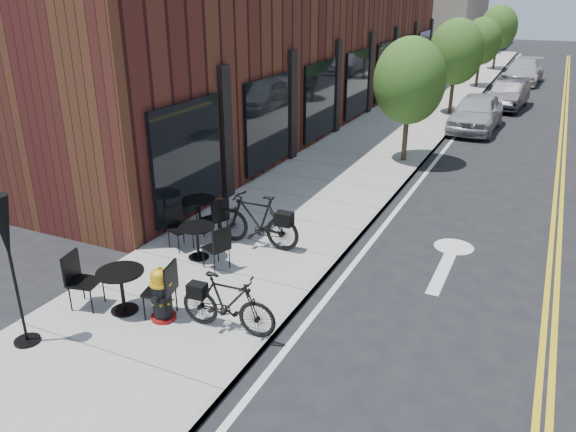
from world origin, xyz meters
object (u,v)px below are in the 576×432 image
Objects in this scene: bistro_set_c at (199,209)px; parked_car_c at (523,72)px; bicycle_left at (257,220)px; parked_car_a at (476,112)px; bistro_set_a at (122,285)px; bistro_set_b at (197,237)px; patio_umbrella at (6,240)px; bicycle_right at (228,303)px; fire_hydrant at (162,295)px; parked_car_b at (509,95)px.

parked_car_c is at bearing 103.48° from bistro_set_c.
bicycle_left is 0.41× the size of parked_car_c.
parked_car_a is at bearing -90.38° from parked_car_c.
bistro_set_b is (-0.00, 2.26, -0.04)m from bistro_set_a.
parked_car_c is (4.96, 31.25, -1.18)m from patio_umbrella.
bicycle_right is 1.93m from bistro_set_a.
bistro_set_b is at bearing 124.85° from fire_hydrant.
parked_car_b is (4.15, 21.75, 0.02)m from bistro_set_a.
bicycle_left is at bearing 15.31° from bistro_set_c.
patio_umbrella reaches higher than parked_car_a.
bistro_set_a is at bearing -14.66° from bicycle_left.
bistro_set_a is 0.49× the size of parked_car_b.
bistro_set_b is at bearing -39.10° from bicycle_left.
bicycle_left is at bearing 71.28° from patio_umbrella.
fire_hydrant is at bearing -41.51° from bistro_set_c.
bistro_set_b is at bearing -101.34° from parked_car_a.
fire_hydrant is 0.40× the size of patio_umbrella.
fire_hydrant reaches higher than bistro_set_b.
fire_hydrant is 0.20× the size of parked_car_c.
parked_car_c is at bearing 69.36° from bistro_set_a.
bicycle_right is 0.39× the size of parked_car_a.
bistro_set_a is at bearing -68.71° from bistro_set_b.
parked_car_a reaches higher than fire_hydrant.
parked_car_c reaches higher than parked_car_b.
patio_umbrella reaches higher than bistro_set_a.
bicycle_right is at bearing -26.16° from bistro_set_c.
parked_car_b is (3.39, 21.66, 0.06)m from fire_hydrant.
bistro_set_c is 5.06m from patio_umbrella.
parked_car_a reaches higher than bicycle_left.
parked_car_b is at bearing 83.79° from parked_car_a.
bicycle_right is at bearing -93.19° from parked_car_a.
bicycle_left is 5.04m from patio_umbrella.
bistro_set_c is (-2.71, 3.28, -0.03)m from bicycle_right.
patio_umbrella reaches higher than bicycle_right.
patio_umbrella is at bearing -95.97° from parked_car_c.
parked_car_c is (2.29, 29.63, 0.07)m from bicycle_right.
parked_car_a is at bearing -93.40° from parked_car_b.
parked_car_c is at bearing 88.57° from parked_car_a.
parked_car_c reaches higher than bistro_set_c.
bicycle_left reaches higher than parked_car_b.
bicycle_right is at bearing -91.11° from parked_car_b.
parked_car_a reaches higher than bicycle_right.
fire_hydrant is 0.58× the size of bicycle_right.
patio_umbrella reaches higher than fire_hydrant.
patio_umbrella reaches higher than bistro_set_b.
bistro_set_a is at bearing -53.03° from bistro_set_c.
bistro_set_a is 0.77× the size of patio_umbrella.
bistro_set_c is at bearing 90.43° from patio_umbrella.
fire_hydrant is at bearing -49.55° from bistro_set_b.
bistro_set_b is 0.70× the size of patio_umbrella.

